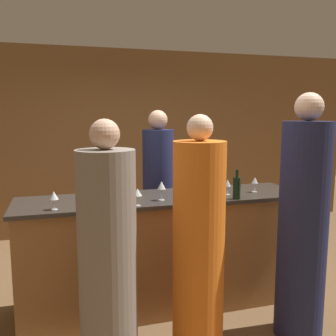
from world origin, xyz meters
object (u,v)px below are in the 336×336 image
bartender (158,196)px  guest_1 (108,263)px  guest_2 (199,247)px  wine_bottle_0 (237,188)px  guest_0 (303,227)px

bartender → guest_1: size_ratio=1.04×
guest_1 → guest_2: guest_2 is taller
guest_1 → wine_bottle_0: bearing=24.4°
guest_0 → wine_bottle_0: (-0.34, 0.51, 0.25)m
guest_1 → wine_bottle_0: guest_1 is taller
bartender → wine_bottle_0: 1.28m
bartender → guest_0: guest_0 is taller
guest_0 → guest_1: guest_0 is taller
guest_0 → wine_bottle_0: 0.66m
bartender → wine_bottle_0: bartender is taller
wine_bottle_0 → guest_0: bearing=-56.5°
guest_2 → wine_bottle_0: (0.55, 0.48, 0.33)m
bartender → guest_0: bearing=114.5°
wine_bottle_0 → guest_2: bearing=-138.7°
guest_0 → guest_1: (-1.57, -0.05, -0.10)m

